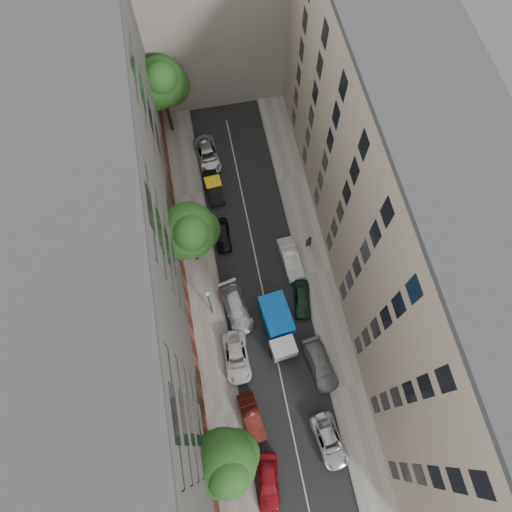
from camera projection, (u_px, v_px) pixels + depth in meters
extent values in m
plane|color=#4C4C49|center=(261.00, 283.00, 43.96)|extent=(120.00, 120.00, 0.00)
cube|color=black|center=(261.00, 283.00, 43.95)|extent=(8.00, 44.00, 0.02)
cube|color=gray|center=(204.00, 293.00, 43.48)|extent=(3.00, 44.00, 0.15)
cube|color=gray|center=(316.00, 272.00, 44.30)|extent=(3.00, 44.00, 0.15)
cube|color=#484643|center=(117.00, 265.00, 33.92)|extent=(8.00, 44.00, 20.00)
cube|color=tan|center=(400.00, 214.00, 35.56)|extent=(8.00, 44.00, 20.00)
cube|color=black|center=(278.00, 329.00, 41.60)|extent=(2.85, 5.92, 0.32)
cube|color=silver|center=(283.00, 348.00, 39.96)|extent=(2.29, 1.92, 1.80)
cube|color=blue|center=(276.00, 316.00, 40.94)|extent=(2.74, 4.04, 1.90)
cylinder|color=black|center=(272.00, 353.00, 40.89)|extent=(0.30, 0.89, 0.89)
cylinder|color=black|center=(293.00, 349.00, 41.04)|extent=(0.30, 0.89, 0.89)
cylinder|color=black|center=(263.00, 314.00, 42.30)|extent=(0.30, 0.89, 0.89)
cylinder|color=black|center=(285.00, 310.00, 42.45)|extent=(0.30, 0.89, 0.89)
imported|color=maroon|center=(268.00, 482.00, 36.59)|extent=(2.36, 4.56, 1.48)
imported|color=#49140E|center=(252.00, 417.00, 38.53)|extent=(1.99, 4.33, 1.37)
imported|color=silver|center=(236.00, 357.00, 40.52)|extent=(2.30, 4.83, 1.33)
imported|color=#AFAFB4|center=(236.00, 307.00, 42.21)|extent=(2.97, 5.49, 1.51)
imported|color=black|center=(223.00, 235.00, 45.22)|extent=(1.64, 3.77, 1.27)
imported|color=black|center=(214.00, 187.00, 47.31)|extent=(1.74, 4.22, 1.36)
imported|color=#B3B3B8|center=(208.00, 155.00, 48.87)|extent=(2.65, 5.13, 1.38)
imported|color=#B8B8BD|center=(329.00, 441.00, 37.86)|extent=(2.77, 4.88, 1.28)
imported|color=slate|center=(320.00, 365.00, 40.22)|extent=(2.69, 5.13, 1.42)
imported|color=black|center=(302.00, 299.00, 42.62)|extent=(2.18, 4.05, 1.31)
imported|color=silver|center=(291.00, 259.00, 44.12)|extent=(1.91, 4.63, 1.49)
cylinder|color=#382619|center=(227.00, 461.00, 36.48)|extent=(0.36, 0.36, 2.71)
cylinder|color=#382619|center=(225.00, 462.00, 34.34)|extent=(0.24, 0.24, 1.94)
sphere|color=#244B19|center=(223.00, 463.00, 32.59)|extent=(4.88, 4.88, 4.88)
sphere|color=#244B19|center=(235.00, 454.00, 33.67)|extent=(3.66, 3.66, 3.66)
sphere|color=#244B19|center=(215.00, 472.00, 32.85)|extent=(3.41, 3.41, 3.41)
sphere|color=#244B19|center=(227.00, 475.00, 31.38)|extent=(3.17, 3.17, 3.17)
cylinder|color=#382619|center=(195.00, 252.00, 43.39)|extent=(0.36, 0.36, 3.02)
cylinder|color=#382619|center=(192.00, 241.00, 41.00)|extent=(0.24, 0.24, 2.16)
sphere|color=#244B19|center=(189.00, 230.00, 39.05)|extent=(4.96, 4.96, 4.96)
sphere|color=#244B19|center=(200.00, 230.00, 40.23)|extent=(3.72, 3.72, 3.72)
sphere|color=#244B19|center=(182.00, 240.00, 39.37)|extent=(3.47, 3.47, 3.47)
sphere|color=#244B19|center=(190.00, 232.00, 37.73)|extent=(3.23, 3.23, 3.23)
cylinder|color=#382619|center=(170.00, 119.00, 49.25)|extent=(0.36, 0.36, 3.45)
cylinder|color=#382619|center=(165.00, 100.00, 46.53)|extent=(0.24, 0.24, 2.46)
sphere|color=#244B19|center=(160.00, 82.00, 44.31)|extent=(4.99, 4.99, 4.99)
sphere|color=#244B19|center=(171.00, 87.00, 45.62)|extent=(3.74, 3.74, 3.74)
sphere|color=#244B19|center=(155.00, 92.00, 44.70)|extent=(3.49, 3.49, 3.49)
sphere|color=#244B19|center=(161.00, 78.00, 42.84)|extent=(3.24, 3.24, 3.24)
cylinder|color=#185526|center=(210.00, 304.00, 40.10)|extent=(0.14, 0.14, 5.53)
sphere|color=silver|center=(207.00, 294.00, 37.47)|extent=(0.36, 0.36, 0.36)
imported|color=black|center=(309.00, 241.00, 44.44)|extent=(0.79, 0.63, 1.90)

